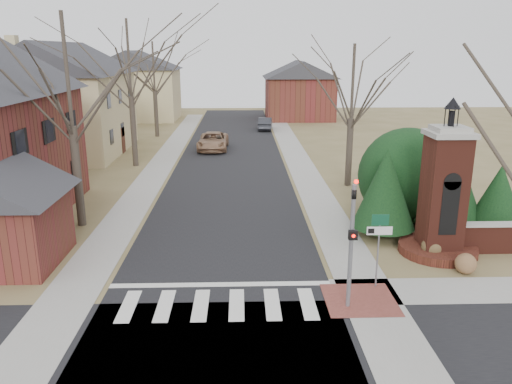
{
  "coord_description": "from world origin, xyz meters",
  "views": [
    {
      "loc": [
        0.79,
        -14.22,
        8.22
      ],
      "look_at": [
        1.41,
        6.0,
        2.45
      ],
      "focal_mm": 35.0,
      "sensor_mm": 36.0,
      "label": 1
    }
  ],
  "objects_px": {
    "distant_car": "(265,123)",
    "traffic_signal_pole": "(352,234)",
    "brick_gate_monument": "(442,204)",
    "sign_post": "(379,236)",
    "pickup_truck": "(213,141)"
  },
  "relations": [
    {
      "from": "sign_post",
      "to": "brick_gate_monument",
      "type": "relative_size",
      "value": 0.42
    },
    {
      "from": "sign_post",
      "to": "brick_gate_monument",
      "type": "distance_m",
      "value": 4.55
    },
    {
      "from": "sign_post",
      "to": "distant_car",
      "type": "height_order",
      "value": "sign_post"
    },
    {
      "from": "brick_gate_monument",
      "to": "pickup_truck",
      "type": "xyz_separation_m",
      "value": [
        -10.6,
        22.95,
        -1.43
      ]
    },
    {
      "from": "distant_car",
      "to": "traffic_signal_pole",
      "type": "bearing_deg",
      "value": 96.46
    },
    {
      "from": "traffic_signal_pole",
      "to": "sign_post",
      "type": "xyz_separation_m",
      "value": [
        1.29,
        1.41,
        -0.64
      ]
    },
    {
      "from": "traffic_signal_pole",
      "to": "pickup_truck",
      "type": "relative_size",
      "value": 0.85
    },
    {
      "from": "traffic_signal_pole",
      "to": "brick_gate_monument",
      "type": "bearing_deg",
      "value": 43.24
    },
    {
      "from": "brick_gate_monument",
      "to": "distant_car",
      "type": "relative_size",
      "value": 1.61
    },
    {
      "from": "sign_post",
      "to": "pickup_truck",
      "type": "distance_m",
      "value": 26.96
    },
    {
      "from": "traffic_signal_pole",
      "to": "brick_gate_monument",
      "type": "height_order",
      "value": "brick_gate_monument"
    },
    {
      "from": "sign_post",
      "to": "distant_car",
      "type": "distance_m",
      "value": 37.1
    },
    {
      "from": "brick_gate_monument",
      "to": "pickup_truck",
      "type": "bearing_deg",
      "value": 114.79
    },
    {
      "from": "brick_gate_monument",
      "to": "distant_car",
      "type": "xyz_separation_m",
      "value": [
        -5.6,
        34.01,
        -1.5
      ]
    },
    {
      "from": "brick_gate_monument",
      "to": "sign_post",
      "type": "bearing_deg",
      "value": -138.58
    }
  ]
}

